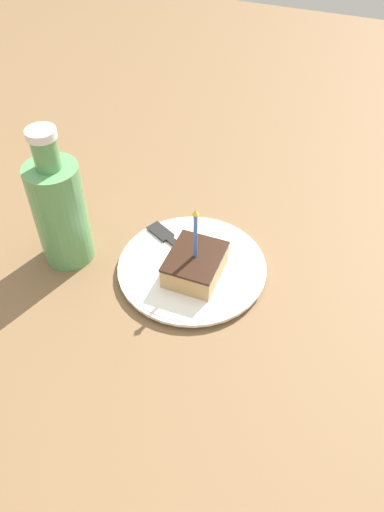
# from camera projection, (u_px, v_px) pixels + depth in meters

# --- Properties ---
(ground_plane) EXTENTS (2.40, 2.40, 0.04)m
(ground_plane) POSITION_uv_depth(u_px,v_px,m) (180.00, 280.00, 0.80)
(ground_plane) COLOR brown
(ground_plane) RESTS_ON ground
(plate) EXTENTS (0.23, 0.23, 0.01)m
(plate) POSITION_uv_depth(u_px,v_px,m) (192.00, 268.00, 0.78)
(plate) COLOR white
(plate) RESTS_ON ground_plane
(cake_slice) EXTENTS (0.08, 0.09, 0.13)m
(cake_slice) POSITION_uv_depth(u_px,v_px,m) (195.00, 264.00, 0.75)
(cake_slice) COLOR tan
(cake_slice) RESTS_ON plate
(fork) EXTENTS (0.15, 0.09, 0.00)m
(fork) POSITION_uv_depth(u_px,v_px,m) (178.00, 246.00, 0.80)
(fork) COLOR #262626
(fork) RESTS_ON plate
(bottle) EXTENTS (0.08, 0.08, 0.23)m
(bottle) POSITION_uv_depth(u_px,v_px,m) (60.00, 210.00, 0.75)
(bottle) COLOR #599959
(bottle) RESTS_ON ground_plane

